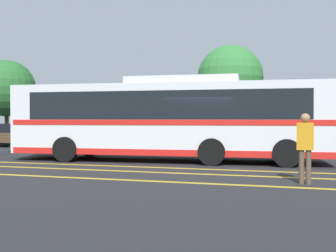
# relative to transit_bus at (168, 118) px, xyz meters

# --- Properties ---
(ground_plane) EXTENTS (220.00, 220.00, 0.00)m
(ground_plane) POSITION_rel_transit_bus_xyz_m (1.46, -0.16, -1.75)
(ground_plane) COLOR #262628
(lane_strip_0) EXTENTS (32.55, 0.20, 0.01)m
(lane_strip_0) POSITION_rel_transit_bus_xyz_m (-0.01, -2.20, -1.75)
(lane_strip_0) COLOR gold
(lane_strip_0) RESTS_ON ground_plane
(lane_strip_1) EXTENTS (32.55, 0.20, 0.01)m
(lane_strip_1) POSITION_rel_transit_bus_xyz_m (-0.01, -3.40, -1.75)
(lane_strip_1) COLOR gold
(lane_strip_1) RESTS_ON ground_plane
(lane_strip_2) EXTENTS (32.55, 0.20, 0.01)m
(lane_strip_2) POSITION_rel_transit_bus_xyz_m (-0.01, -5.13, -1.75)
(lane_strip_2) COLOR gold
(lane_strip_2) RESTS_ON ground_plane
(curb_strip) EXTENTS (40.55, 0.36, 0.15)m
(curb_strip) POSITION_rel_transit_bus_xyz_m (-0.01, 6.32, -1.68)
(curb_strip) COLOR #99999E
(curb_strip) RESTS_ON ground_plane
(transit_bus) EXTENTS (12.99, 3.38, 3.36)m
(transit_bus) POSITION_rel_transit_bus_xyz_m (0.00, 0.00, 0.00)
(transit_bus) COLOR silver
(transit_bus) RESTS_ON ground_plane
(parked_car_0) EXTENTS (4.70, 1.86, 1.42)m
(parked_car_0) POSITION_rel_transit_bus_xyz_m (-11.94, 5.36, -1.04)
(parked_car_0) COLOR #4C3823
(parked_car_0) RESTS_ON ground_plane
(parked_car_1) EXTENTS (4.81, 2.13, 1.63)m
(parked_car_1) POSITION_rel_transit_bus_xyz_m (-4.76, 5.15, -0.95)
(parked_car_1) COLOR olive
(parked_car_1) RESTS_ON ground_plane
(parked_car_2) EXTENTS (4.39, 2.05, 1.38)m
(parked_car_2) POSITION_rel_transit_bus_xyz_m (2.13, 5.01, -1.06)
(parked_car_2) COLOR #335B33
(parked_car_2) RESTS_ON ground_plane
(pedestrian_0) EXTENTS (0.43, 0.24, 1.84)m
(pedestrian_0) POSITION_rel_transit_bus_xyz_m (4.96, -4.51, -0.69)
(pedestrian_0) COLOR brown
(pedestrian_0) RESTS_ON ground_plane
(tree_0) EXTENTS (3.97, 3.97, 6.20)m
(tree_0) POSITION_rel_transit_bus_xyz_m (1.46, 8.76, 2.45)
(tree_0) COLOR #513823
(tree_0) RESTS_ON ground_plane
(tree_2) EXTENTS (3.99, 3.99, 5.86)m
(tree_2) POSITION_rel_transit_bus_xyz_m (-14.16, 8.29, 2.11)
(tree_2) COLOR #513823
(tree_2) RESTS_ON ground_plane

